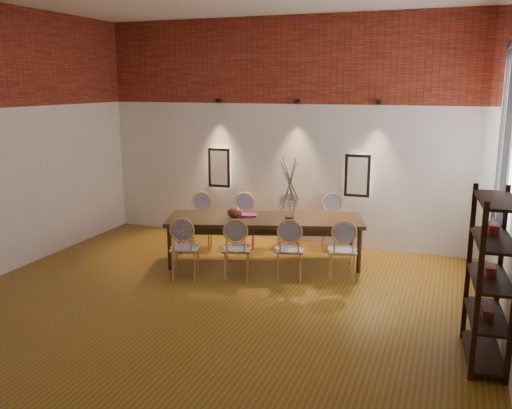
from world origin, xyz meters
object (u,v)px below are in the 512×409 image
(chair_near_b, at_px, (237,248))
(book, at_px, (248,215))
(chair_far_b, at_px, (244,222))
(chair_near_a, at_px, (185,248))
(chair_near_c, at_px, (289,249))
(chair_far_a, at_px, (200,222))
(chair_near_d, at_px, (342,250))
(shelving_rack, at_px, (490,279))
(dining_table, at_px, (265,240))
(chair_far_d, at_px, (332,223))
(chair_far_c, at_px, (288,223))
(bowl, at_px, (235,213))
(vase, at_px, (290,209))

(chair_near_b, relative_size, book, 3.62)
(chair_near_b, xyz_separation_m, chair_far_b, (-0.47, 1.48, 0.00))
(chair_near_a, bearing_deg, chair_near_c, 0.00)
(chair_near_a, bearing_deg, book, 43.83)
(chair_far_b, bearing_deg, chair_far_a, 0.00)
(chair_near_d, height_order, shelving_rack, shelving_rack)
(dining_table, distance_m, chair_far_d, 1.40)
(chair_far_c, distance_m, chair_far_d, 0.77)
(chair_near_b, bearing_deg, dining_table, 63.55)
(chair_far_a, xyz_separation_m, shelving_rack, (4.56, -2.60, 0.43))
(chair_near_c, distance_m, shelving_rack, 3.09)
(chair_near_a, bearing_deg, bowl, 46.74)
(chair_far_c, bearing_deg, dining_table, 63.55)
(chair_near_d, relative_size, chair_far_d, 1.00)
(vase, xyz_separation_m, bowl, (-0.82, -0.31, -0.06))
(chair_near_c, bearing_deg, chair_near_d, -0.00)
(chair_far_d, distance_m, vase, 1.17)
(chair_far_d, relative_size, bowl, 3.92)
(chair_far_a, height_order, shelving_rack, shelving_rack)
(chair_far_a, bearing_deg, chair_near_a, 90.00)
(chair_near_b, xyz_separation_m, shelving_rack, (3.35, -1.35, 0.43))
(bowl, bearing_deg, chair_far_a, 147.18)
(chair_near_c, height_order, bowl, chair_near_c)
(chair_near_d, relative_size, bowl, 3.92)
(chair_near_b, bearing_deg, vase, 44.69)
(chair_far_b, height_order, bowl, chair_far_b)
(chair_far_d, height_order, bowl, chair_far_d)
(dining_table, relative_size, chair_far_b, 3.29)
(chair_near_a, relative_size, chair_near_c, 1.00)
(chair_near_a, distance_m, chair_near_b, 0.77)
(chair_near_c, bearing_deg, chair_far_d, 63.55)
(chair_far_d, bearing_deg, bowl, 26.83)
(bowl, xyz_separation_m, shelving_rack, (3.66, -2.02, 0.06))
(dining_table, xyz_separation_m, chair_far_b, (-0.60, 0.62, 0.09))
(chair_near_a, bearing_deg, chair_near_b, -0.00)
(chair_far_a, relative_size, chair_far_d, 1.00)
(chair_near_b, xyz_separation_m, bowl, (-0.30, 0.67, 0.37))
(chair_far_b, height_order, chair_far_d, same)
(chair_far_c, bearing_deg, bowl, 43.82)
(chair_far_c, bearing_deg, chair_far_a, -0.00)
(vase, bearing_deg, dining_table, -162.42)
(chair_near_a, bearing_deg, dining_table, 33.83)
(book, bearing_deg, chair_near_d, -13.50)
(chair_far_a, relative_size, bowl, 3.92)
(chair_near_c, bearing_deg, shelving_rack, -48.78)
(chair_near_d, distance_m, chair_far_b, 2.19)
(chair_far_b, relative_size, chair_far_d, 1.00)
(chair_near_c, bearing_deg, dining_table, 116.45)
(chair_near_a, xyz_separation_m, vase, (1.25, 1.21, 0.43))
(chair_near_a, bearing_deg, vase, 26.50)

